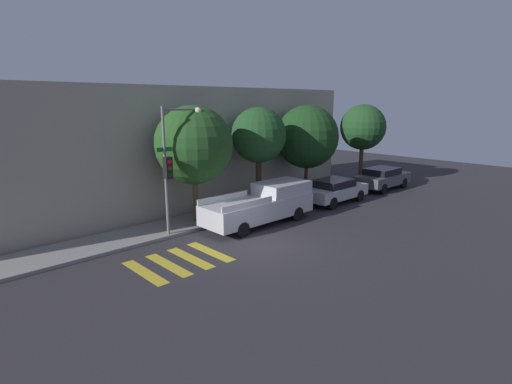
{
  "coord_description": "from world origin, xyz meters",
  "views": [
    {
      "loc": [
        -10.52,
        -11.07,
        5.72
      ],
      "look_at": [
        1.93,
        2.1,
        1.6
      ],
      "focal_mm": 28.0,
      "sensor_mm": 36.0,
      "label": 1
    }
  ],
  "objects": [
    {
      "name": "ground_plane",
      "position": [
        0.0,
        0.0,
        0.0
      ],
      "size": [
        60.0,
        60.0,
        0.0
      ],
      "primitive_type": "plane",
      "color": "#2D2B30"
    },
    {
      "name": "pickup_truck",
      "position": [
        2.41,
        2.1,
        0.94
      ],
      "size": [
        5.79,
        1.95,
        1.84
      ],
      "color": "#BCBCC1",
      "rests_on": "ground"
    },
    {
      "name": "building_row",
      "position": [
        0.0,
        8.92,
        3.24
      ],
      "size": [
        26.0,
        6.0,
        6.48
      ],
      "primitive_type": "cube",
      "color": "#A89E8E",
      "rests_on": "ground"
    },
    {
      "name": "tree_midblock",
      "position": [
        4.14,
        4.23,
        3.96
      ],
      "size": [
        2.93,
        2.93,
        5.45
      ],
      "color": "#42301E",
      "rests_on": "ground"
    },
    {
      "name": "tree_behind_truck",
      "position": [
        14.22,
        4.23,
        3.95
      ],
      "size": [
        3.15,
        3.15,
        5.54
      ],
      "color": "brown",
      "rests_on": "ground"
    },
    {
      "name": "sedan_middle",
      "position": [
        13.52,
        2.1,
        0.77
      ],
      "size": [
        4.33,
        1.88,
        1.43
      ],
      "color": "#4C5156",
      "rests_on": "ground"
    },
    {
      "name": "tree_far_end",
      "position": [
        8.15,
        4.23,
        3.65
      ],
      "size": [
        3.76,
        3.76,
        5.54
      ],
      "color": "#4C3823",
      "rests_on": "ground"
    },
    {
      "name": "crosswalk",
      "position": [
        -3.17,
        0.8,
        0.0
      ],
      "size": [
        3.26,
        2.6,
        0.0
      ],
      "color": "gold",
      "rests_on": "ground"
    },
    {
      "name": "traffic_light_pole",
      "position": [
        -1.6,
        3.37,
        3.55
      ],
      "size": [
        2.25,
        0.56,
        5.54
      ],
      "color": "slate",
      "rests_on": "ground"
    },
    {
      "name": "tree_near_corner",
      "position": [
        0.0,
        4.23,
        3.77
      ],
      "size": [
        3.63,
        3.63,
        5.59
      ],
      "color": "brown",
      "rests_on": "ground"
    },
    {
      "name": "sedan_near_corner",
      "position": [
        8.14,
        2.1,
        0.75
      ],
      "size": [
        4.23,
        1.86,
        1.38
      ],
      "color": "#B7BABF",
      "rests_on": "ground"
    },
    {
      "name": "sidewalk",
      "position": [
        0.0,
        4.36,
        0.07
      ],
      "size": [
        26.0,
        2.32,
        0.14
      ],
      "primitive_type": "cube",
      "color": "gray",
      "rests_on": "ground"
    }
  ]
}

